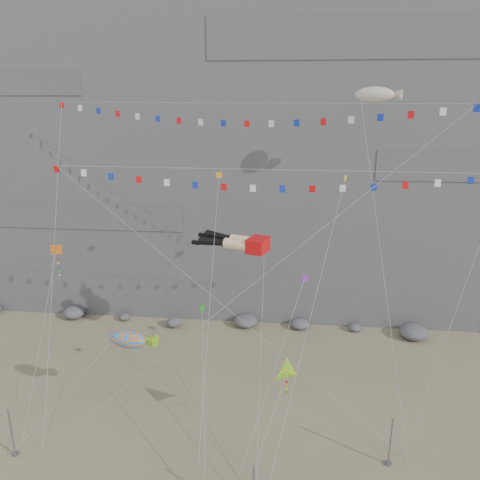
{
  "coord_description": "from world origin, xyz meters",
  "views": [
    {
      "loc": [
        4.04,
        -30.2,
        24.52
      ],
      "look_at": [
        0.14,
        9.0,
        12.52
      ],
      "focal_mm": 35.0,
      "sensor_mm": 36.0,
      "label": 1
    }
  ],
  "objects": [
    {
      "name": "flag_banner_upper",
      "position": [
        -0.41,
        10.07,
        24.09
      ],
      "size": [
        35.05,
        19.3,
        30.54
      ],
      "color": "red",
      "rests_on": "ground"
    },
    {
      "name": "anchor_pole_left",
      "position": [
        -14.74,
        -4.36,
        1.91
      ],
      "size": [
        0.12,
        0.12,
        3.82
      ],
      "primitive_type": "cylinder",
      "color": "slate",
      "rests_on": "ground"
    },
    {
      "name": "small_kite_b",
      "position": [
        5.78,
        6.46,
        9.95
      ],
      "size": [
        5.1,
        12.22,
        15.91
      ],
      "color": "#761B9D",
      "rests_on": "ground"
    },
    {
      "name": "delta_kite",
      "position": [
        4.46,
        -2.4,
        6.71
      ],
      "size": [
        3.58,
        5.4,
        8.64
      ],
      "color": "#ECB40C",
      "rests_on": "ground"
    },
    {
      "name": "fish_windsock",
      "position": [
        -7.18,
        -0.61,
        7.62
      ],
      "size": [
        10.03,
        5.37,
        11.74
      ],
      "color": "orange",
      "rests_on": "ground"
    },
    {
      "name": "blimp_windsock",
      "position": [
        11.27,
        12.17,
        24.72
      ],
      "size": [
        4.39,
        16.41,
        28.94
      ],
      "color": "beige",
      "rests_on": "ground"
    },
    {
      "name": "talus_boulders",
      "position": [
        0.0,
        17.0,
        0.6
      ],
      "size": [
        60.0,
        3.0,
        1.2
      ],
      "primitive_type": null,
      "color": "#5F5E63",
      "rests_on": "ground"
    },
    {
      "name": "legs_kite",
      "position": [
        0.09,
        7.51,
        12.75
      ],
      "size": [
        6.92,
        18.14,
        19.97
      ],
      "rotation": [
        0.0,
        0.0,
        -0.33
      ],
      "color": "red",
      "rests_on": "ground"
    },
    {
      "name": "harlequin_kite",
      "position": [
        -13.15,
        1.86,
        13.45
      ],
      "size": [
        2.57,
        6.05,
        14.6
      ],
      "color": "red",
      "rests_on": "ground"
    },
    {
      "name": "ground",
      "position": [
        0.0,
        0.0,
        0.0
      ],
      "size": [
        120.0,
        120.0,
        0.0
      ],
      "primitive_type": "plane",
      "color": "gray",
      "rests_on": "ground"
    },
    {
      "name": "small_kite_c",
      "position": [
        -2.08,
        2.09,
        8.83
      ],
      "size": [
        2.43,
        10.83,
        13.68
      ],
      "color": "#189C1A",
      "rests_on": "ground"
    },
    {
      "name": "small_kite_d",
      "position": [
        8.74,
        8.49,
        17.58
      ],
      "size": [
        6.33,
        16.85,
        25.0
      ],
      "color": "yellow",
      "rests_on": "ground"
    },
    {
      "name": "anchor_pole_right",
      "position": [
        11.7,
        -2.65,
        1.89
      ],
      "size": [
        0.12,
        0.12,
        3.79
      ],
      "primitive_type": "cylinder",
      "color": "slate",
      "rests_on": "ground"
    },
    {
      "name": "cliff",
      "position": [
        0.0,
        32.0,
        25.0
      ],
      "size": [
        80.0,
        28.0,
        50.0
      ],
      "primitive_type": "cube",
      "color": "slate",
      "rests_on": "ground"
    },
    {
      "name": "small_kite_a",
      "position": [
        -1.68,
        8.88,
        17.77
      ],
      "size": [
        1.22,
        16.91,
        24.38
      ],
      "color": "orange",
      "rests_on": "ground"
    },
    {
      "name": "flag_banner_lower",
      "position": [
        2.64,
        5.51,
        19.25
      ],
      "size": [
        34.21,
        7.89,
        23.04
      ],
      "color": "red",
      "rests_on": "ground"
    }
  ]
}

